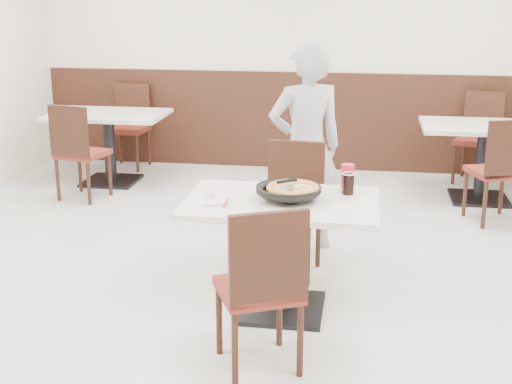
# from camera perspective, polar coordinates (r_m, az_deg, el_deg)

# --- Properties ---
(floor) EXTENTS (7.00, 7.00, 0.00)m
(floor) POSITION_cam_1_polar(r_m,az_deg,el_deg) (5.00, -0.50, -7.81)
(floor) COLOR #B2B2AE
(floor) RESTS_ON ground
(wall_back) EXTENTS (6.00, 0.04, 2.80)m
(wall_back) POSITION_cam_1_polar(r_m,az_deg,el_deg) (8.06, 3.62, 11.68)
(wall_back) COLOR beige
(wall_back) RESTS_ON floor
(wainscot_back) EXTENTS (5.90, 0.03, 1.10)m
(wainscot_back) POSITION_cam_1_polar(r_m,az_deg,el_deg) (8.15, 3.50, 5.71)
(wainscot_back) COLOR black
(wainscot_back) RESTS_ON floor
(main_table) EXTENTS (1.24, 0.86, 0.75)m
(main_table) POSITION_cam_1_polar(r_m,az_deg,el_deg) (4.55, 2.02, -5.16)
(main_table) COLOR silver
(main_table) RESTS_ON floor
(chair_near) EXTENTS (0.56, 0.56, 0.95)m
(chair_near) POSITION_cam_1_polar(r_m,az_deg,el_deg) (3.88, 0.20, -7.50)
(chair_near) COLOR black
(chair_near) RESTS_ON floor
(chair_far) EXTENTS (0.47, 0.47, 0.95)m
(chair_far) POSITION_cam_1_polar(r_m,az_deg,el_deg) (5.12, 2.68, -1.54)
(chair_far) COLOR black
(chair_far) RESTS_ON floor
(trivet) EXTENTS (0.12, 0.12, 0.04)m
(trivet) POSITION_cam_1_polar(r_m,az_deg,el_deg) (4.39, 2.72, -0.57)
(trivet) COLOR black
(trivet) RESTS_ON main_table
(pizza_pan) EXTENTS (0.38, 0.38, 0.01)m
(pizza_pan) POSITION_cam_1_polar(r_m,az_deg,el_deg) (4.42, 2.62, -0.12)
(pizza_pan) COLOR black
(pizza_pan) RESTS_ON trivet
(pizza) EXTENTS (0.33, 0.33, 0.02)m
(pizza) POSITION_cam_1_polar(r_m,az_deg,el_deg) (4.41, 2.96, 0.09)
(pizza) COLOR #B78441
(pizza) RESTS_ON pizza_pan
(pizza_server) EXTENTS (0.09, 0.11, 0.00)m
(pizza_server) POSITION_cam_1_polar(r_m,az_deg,el_deg) (4.38, 2.52, 0.42)
(pizza_server) COLOR white
(pizza_server) RESTS_ON pizza
(napkin) EXTENTS (0.18, 0.18, 0.00)m
(napkin) POSITION_cam_1_polar(r_m,az_deg,el_deg) (4.38, -3.41, -0.83)
(napkin) COLOR white
(napkin) RESTS_ON main_table
(side_plate) EXTENTS (0.18, 0.18, 0.01)m
(side_plate) POSITION_cam_1_polar(r_m,az_deg,el_deg) (4.37, -3.49, -0.77)
(side_plate) COLOR silver
(side_plate) RESTS_ON napkin
(fork) EXTENTS (0.05, 0.15, 0.00)m
(fork) POSITION_cam_1_polar(r_m,az_deg,el_deg) (4.40, -3.74, -0.53)
(fork) COLOR white
(fork) RESTS_ON side_plate
(cola_glass) EXTENTS (0.08, 0.08, 0.13)m
(cola_glass) POSITION_cam_1_polar(r_m,az_deg,el_deg) (4.57, 7.39, 0.62)
(cola_glass) COLOR black
(cola_glass) RESTS_ON main_table
(red_cup) EXTENTS (0.09, 0.09, 0.16)m
(red_cup) POSITION_cam_1_polar(r_m,az_deg,el_deg) (4.70, 7.35, 1.25)
(red_cup) COLOR red
(red_cup) RESTS_ON main_table
(diner_person) EXTENTS (0.71, 0.60, 1.64)m
(diner_person) POSITION_cam_1_polar(r_m,az_deg,el_deg) (5.54, 3.99, 3.53)
(diner_person) COLOR #B1B1B6
(diner_person) RESTS_ON floor
(bg_table_left) EXTENTS (1.22, 0.83, 0.75)m
(bg_table_left) POSITION_cam_1_polar(r_m,az_deg,el_deg) (7.71, -11.63, 3.47)
(bg_table_left) COLOR silver
(bg_table_left) RESTS_ON floor
(bg_chair_left_near) EXTENTS (0.51, 0.51, 0.95)m
(bg_chair_left_near) POSITION_cam_1_polar(r_m,az_deg,el_deg) (7.16, -13.72, 3.19)
(bg_chair_left_near) COLOR black
(bg_chair_left_near) RESTS_ON floor
(bg_chair_left_far) EXTENTS (0.45, 0.45, 0.95)m
(bg_chair_left_far) POSITION_cam_1_polar(r_m,az_deg,el_deg) (8.29, -10.24, 5.13)
(bg_chair_left_far) COLOR black
(bg_chair_left_far) RESTS_ON floor
(bg_table_right) EXTENTS (1.29, 0.94, 0.75)m
(bg_table_right) POSITION_cam_1_polar(r_m,az_deg,el_deg) (7.26, 17.62, 2.25)
(bg_table_right) COLOR silver
(bg_table_right) RESTS_ON floor
(bg_chair_right_near) EXTENTS (0.54, 0.54, 0.95)m
(bg_chair_right_near) POSITION_cam_1_polar(r_m,az_deg,el_deg) (6.61, 18.65, 1.72)
(bg_chair_right_near) COLOR black
(bg_chair_right_near) RESTS_ON floor
(bg_chair_right_far) EXTENTS (0.55, 0.55, 0.95)m
(bg_chair_right_far) POSITION_cam_1_polar(r_m,az_deg,el_deg) (7.88, 17.31, 4.08)
(bg_chair_right_far) COLOR black
(bg_chair_right_far) RESTS_ON floor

